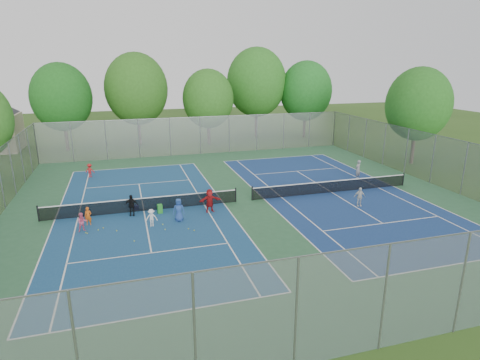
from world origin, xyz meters
The scene contains 36 objects.
ground centered at (0.00, 0.00, 0.00)m, with size 120.00×120.00×0.00m, color #2C4E18.
court_pad centered at (0.00, 0.00, 0.01)m, with size 32.00×32.00×0.01m, color #2C5D3A.
court_left centered at (-7.00, 0.00, 0.02)m, with size 10.97×23.77×0.01m, color navy.
court_right centered at (7.00, 0.00, 0.02)m, with size 10.97×23.77×0.01m, color navy.
net_left centered at (-7.00, 0.00, 0.46)m, with size 12.87×0.10×0.91m, color black.
net_right centered at (7.00, 0.00, 0.46)m, with size 12.87×0.10×0.91m, color black.
fence_north centered at (0.00, 16.00, 2.00)m, with size 32.00×0.10×4.00m, color gray.
fence_south centered at (0.00, -16.00, 2.00)m, with size 32.00×0.10×4.00m, color gray.
fence_east centered at (16.00, 0.00, 2.00)m, with size 32.00×0.10×4.00m, color gray.
tree_nw centered at (-14.00, 22.00, 5.89)m, with size 6.40×6.40×9.58m.
tree_nl centered at (-6.00, 23.00, 6.54)m, with size 7.20×7.20×10.69m.
tree_nc centered at (2.00, 21.00, 5.39)m, with size 6.00×6.00×8.85m.
tree_nr centered at (9.00, 24.00, 7.04)m, with size 7.60×7.60×11.42m.
tree_ne centered at (15.00, 22.00, 5.97)m, with size 6.60×6.60×9.77m.
tree_side_e centered at (19.00, 6.00, 5.74)m, with size 6.00×6.00×9.20m.
ball_crate centered at (-7.49, 0.44, 0.15)m, with size 0.35×0.35×0.30m, color #162DA9.
ball_hopper centered at (-6.00, -0.69, 0.30)m, with size 0.31×0.31×0.61m, color green.
student_a centered at (-10.36, -1.48, 0.58)m, with size 0.42×0.28×1.15m, color orange.
student_b centered at (-10.62, -2.37, 0.58)m, with size 0.56×0.44×1.15m, color #F05D85.
student_c centered at (-6.68, -2.77, 0.55)m, with size 0.71×0.41×1.10m, color white.
student_d centered at (-7.78, -0.60, 0.71)m, with size 0.83×0.35×1.42m, color black.
student_e centered at (-4.98, -2.38, 0.74)m, with size 0.72×0.47×1.47m, color #294D99.
student_f centered at (-2.79, -1.38, 0.79)m, with size 1.46×0.47×1.58m, color #AB181A.
child_far_baseline centered at (-10.91, 9.68, 0.60)m, with size 0.78×0.45×1.20m, color #B4191B.
instructor centered at (10.94, 2.74, 0.82)m, with size 0.60×0.39×1.63m, color gray.
teen_court_b centered at (7.33, -3.21, 0.67)m, with size 0.79×0.33×1.34m, color silver.
tennis_ball_0 centered at (-4.64, -3.89, 0.03)m, with size 0.07×0.07×0.07m, color gold.
tennis_ball_1 centered at (-9.51, -2.32, 0.03)m, with size 0.07×0.07×0.07m, color gold.
tennis_ball_2 centered at (-10.37, -2.89, 0.03)m, with size 0.07×0.07×0.07m, color gold.
tennis_ball_3 centered at (-4.36, -4.21, 0.03)m, with size 0.07×0.07×0.07m, color gold.
tennis_ball_4 centered at (-8.74, -2.98, 0.03)m, with size 0.07×0.07×0.07m, color #D2DD33.
tennis_ball_5 centered at (-10.46, -2.75, 0.03)m, with size 0.07×0.07×0.07m, color #ADC32D.
tennis_ball_6 centered at (-7.81, -4.72, 0.03)m, with size 0.07×0.07×0.07m, color #C2D631.
tennis_ball_7 centered at (-5.98, -3.59, 0.03)m, with size 0.07×0.07×0.07m, color #CEEC36.
tennis_ball_8 centered at (-9.78, -2.54, 0.03)m, with size 0.07×0.07×0.07m, color #B2D832.
tennis_ball_9 centered at (-6.04, -2.78, 0.03)m, with size 0.07×0.07×0.07m, color #C6EB36.
Camera 1 is at (-7.94, -25.86, 9.59)m, focal length 30.00 mm.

